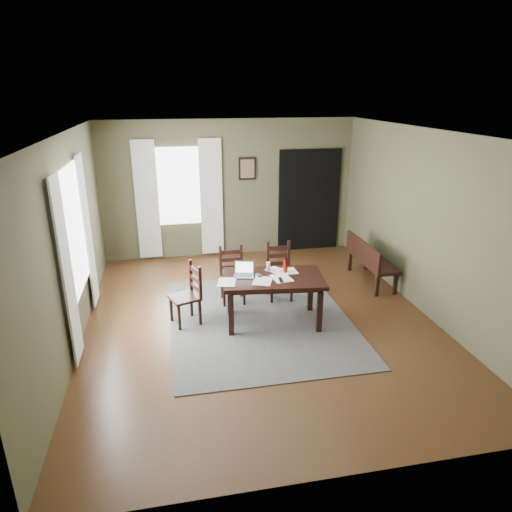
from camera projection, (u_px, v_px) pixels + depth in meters
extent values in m
cube|color=#492C16|center=(260.00, 320.00, 6.77)|extent=(5.00, 6.00, 0.01)
cube|color=brown|center=(230.00, 189.00, 9.07)|extent=(5.00, 0.02, 2.70)
cube|color=brown|center=(338.00, 345.00, 3.54)|extent=(5.00, 0.02, 2.70)
cube|color=brown|center=(70.00, 244.00, 5.85)|extent=(0.02, 6.00, 2.70)
cube|color=brown|center=(425.00, 223.00, 6.75)|extent=(0.02, 6.00, 2.70)
cube|color=white|center=(261.00, 132.00, 5.84)|extent=(5.00, 6.00, 0.02)
cube|color=#484848|center=(260.00, 319.00, 6.76)|extent=(2.60, 3.20, 0.01)
cube|color=black|center=(273.00, 279.00, 6.46)|extent=(1.50, 1.00, 0.06)
cube|color=black|center=(273.00, 282.00, 6.48)|extent=(1.34, 0.84, 0.05)
cube|color=black|center=(231.00, 315.00, 6.23)|extent=(0.08, 0.08, 0.60)
cube|color=black|center=(230.00, 295.00, 6.85)|extent=(0.08, 0.08, 0.60)
cube|color=black|center=(319.00, 312.00, 6.33)|extent=(0.08, 0.08, 0.60)
cube|color=black|center=(310.00, 292.00, 6.95)|extent=(0.08, 0.08, 0.60)
cube|color=black|center=(185.00, 298.00, 6.52)|extent=(0.50, 0.50, 0.04)
cube|color=black|center=(171.00, 309.00, 6.65)|extent=(0.05, 0.05, 0.38)
cube|color=black|center=(191.00, 304.00, 6.80)|extent=(0.05, 0.05, 0.38)
cube|color=black|center=(179.00, 318.00, 6.39)|extent=(0.05, 0.05, 0.38)
cube|color=black|center=(200.00, 312.00, 6.54)|extent=(0.05, 0.05, 0.38)
cube|color=black|center=(191.00, 275.00, 6.66)|extent=(0.05, 0.05, 0.48)
cube|color=black|center=(200.00, 283.00, 6.39)|extent=(0.05, 0.05, 0.48)
cube|color=black|center=(196.00, 287.00, 6.57)|extent=(0.12, 0.28, 0.07)
cube|color=black|center=(195.00, 279.00, 6.52)|extent=(0.12, 0.28, 0.07)
cube|color=black|center=(195.00, 270.00, 6.48)|extent=(0.12, 0.28, 0.07)
cube|color=black|center=(233.00, 278.00, 7.20)|extent=(0.39, 0.39, 0.04)
cube|color=black|center=(224.00, 295.00, 7.10)|extent=(0.04, 0.04, 0.38)
cube|color=black|center=(222.00, 287.00, 7.39)|extent=(0.04, 0.04, 0.38)
cube|color=black|center=(244.00, 294.00, 7.15)|extent=(0.04, 0.04, 0.38)
cube|color=black|center=(241.00, 286.00, 7.44)|extent=(0.04, 0.04, 0.38)
cube|color=black|center=(221.00, 260.00, 7.25)|extent=(0.04, 0.04, 0.48)
cube|color=black|center=(241.00, 259.00, 7.30)|extent=(0.04, 0.04, 0.48)
cube|color=black|center=(231.00, 267.00, 7.32)|extent=(0.29, 0.03, 0.06)
cube|color=black|center=(231.00, 260.00, 7.27)|extent=(0.29, 0.03, 0.06)
cube|color=black|center=(231.00, 252.00, 7.23)|extent=(0.29, 0.03, 0.06)
cube|color=black|center=(280.00, 274.00, 7.32)|extent=(0.42, 0.42, 0.04)
cube|color=black|center=(272.00, 291.00, 7.22)|extent=(0.04, 0.04, 0.39)
cube|color=black|center=(268.00, 283.00, 7.52)|extent=(0.04, 0.04, 0.39)
cube|color=black|center=(292.00, 290.00, 7.26)|extent=(0.04, 0.04, 0.39)
cube|color=black|center=(288.00, 282.00, 7.56)|extent=(0.04, 0.04, 0.39)
cube|color=black|center=(268.00, 256.00, 7.38)|extent=(0.05, 0.05, 0.49)
cube|color=black|center=(289.00, 255.00, 7.42)|extent=(0.05, 0.05, 0.49)
cube|color=black|center=(278.00, 263.00, 7.44)|extent=(0.29, 0.04, 0.07)
cube|color=black|center=(278.00, 256.00, 7.40)|extent=(0.29, 0.04, 0.07)
cube|color=black|center=(278.00, 248.00, 7.35)|extent=(0.29, 0.04, 0.07)
cube|color=black|center=(372.00, 260.00, 7.97)|extent=(0.43, 1.35, 0.06)
cube|color=black|center=(395.00, 284.00, 7.54)|extent=(0.06, 0.06, 0.38)
cube|color=black|center=(377.00, 285.00, 7.49)|extent=(0.06, 0.06, 0.38)
cube|color=black|center=(366.00, 260.00, 8.61)|extent=(0.06, 0.06, 0.38)
cube|color=black|center=(350.00, 261.00, 8.55)|extent=(0.06, 0.06, 0.38)
cube|color=black|center=(363.00, 250.00, 7.87)|extent=(0.05, 1.35, 0.33)
cube|color=#B7B7BC|center=(244.00, 276.00, 6.46)|extent=(0.32, 0.26, 0.01)
cube|color=#B7B7BC|center=(244.00, 267.00, 6.52)|extent=(0.29, 0.12, 0.18)
cube|color=silver|center=(244.00, 267.00, 6.52)|extent=(0.25, 0.10, 0.15)
cube|color=#3F3F42|center=(244.00, 276.00, 6.45)|extent=(0.26, 0.17, 0.00)
cube|color=#3F3F42|center=(259.00, 275.00, 6.47)|extent=(0.08, 0.11, 0.03)
cube|color=black|center=(281.00, 280.00, 6.32)|extent=(0.05, 0.16, 0.02)
cylinder|color=silver|center=(268.00, 267.00, 6.64)|extent=(0.07, 0.07, 0.14)
cylinder|color=#981C0B|center=(285.00, 266.00, 6.58)|extent=(0.07, 0.07, 0.20)
cylinder|color=black|center=(286.00, 258.00, 6.54)|extent=(0.04, 0.04, 0.03)
cube|color=white|center=(227.00, 282.00, 6.27)|extent=(0.30, 0.36, 0.00)
cube|color=white|center=(282.00, 278.00, 6.40)|extent=(0.30, 0.36, 0.00)
cube|color=white|center=(276.00, 270.00, 6.68)|extent=(0.34, 0.35, 0.00)
cube|color=white|center=(289.00, 271.00, 6.66)|extent=(0.21, 0.27, 0.00)
cube|color=white|center=(263.00, 281.00, 6.31)|extent=(0.35, 0.40, 0.00)
cube|color=white|center=(74.00, 232.00, 6.00)|extent=(0.01, 1.30, 1.70)
cube|color=white|center=(179.00, 186.00, 8.82)|extent=(1.00, 0.01, 1.50)
cube|color=silver|center=(67.00, 272.00, 5.34)|extent=(0.03, 0.48, 2.30)
cube|color=silver|center=(88.00, 232.00, 6.85)|extent=(0.03, 0.48, 2.30)
cube|color=silver|center=(147.00, 201.00, 8.77)|extent=(0.44, 0.03, 2.30)
cube|color=silver|center=(211.00, 198.00, 8.99)|extent=(0.44, 0.03, 2.30)
cube|color=black|center=(247.00, 169.00, 8.96)|extent=(0.34, 0.03, 0.44)
cube|color=brown|center=(247.00, 169.00, 8.95)|extent=(0.27, 0.01, 0.36)
cube|color=black|center=(309.00, 201.00, 9.44)|extent=(1.30, 0.03, 2.10)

